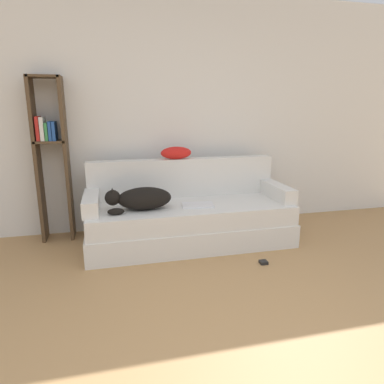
# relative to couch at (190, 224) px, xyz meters

# --- Properties ---
(wall_back) EXTENTS (6.92, 0.06, 2.70)m
(wall_back) POSITION_rel_couch_xyz_m (-0.09, 0.67, 1.13)
(wall_back) COLOR silver
(wall_back) RESTS_ON ground_plane
(couch) EXTENTS (2.16, 0.84, 0.44)m
(couch) POSITION_rel_couch_xyz_m (0.00, 0.00, 0.00)
(couch) COLOR silver
(couch) RESTS_ON ground_plane
(couch_backrest) EXTENTS (2.12, 0.15, 0.43)m
(couch_backrest) POSITION_rel_couch_xyz_m (0.00, 0.35, 0.44)
(couch_backrest) COLOR silver
(couch_backrest) RESTS_ON couch
(couch_arm_left) EXTENTS (0.15, 0.65, 0.16)m
(couch_arm_left) POSITION_rel_couch_xyz_m (-1.01, -0.01, 0.30)
(couch_arm_left) COLOR silver
(couch_arm_left) RESTS_ON couch
(couch_arm_right) EXTENTS (0.15, 0.65, 0.16)m
(couch_arm_right) POSITION_rel_couch_xyz_m (1.01, -0.01, 0.30)
(couch_arm_right) COLOR silver
(couch_arm_right) RESTS_ON couch
(dog) EXTENTS (0.65, 0.30, 0.23)m
(dog) POSITION_rel_couch_xyz_m (-0.53, -0.10, 0.34)
(dog) COLOR black
(dog) RESTS_ON couch
(laptop) EXTENTS (0.35, 0.25, 0.02)m
(laptop) POSITION_rel_couch_xyz_m (0.06, -0.10, 0.23)
(laptop) COLOR silver
(laptop) RESTS_ON couch
(throw_pillow) EXTENTS (0.35, 0.15, 0.14)m
(throw_pillow) POSITION_rel_couch_xyz_m (-0.08, 0.34, 0.73)
(throw_pillow) COLOR red
(throw_pillow) RESTS_ON couch_backrest
(bookshelf) EXTENTS (0.33, 0.26, 1.76)m
(bookshelf) POSITION_rel_couch_xyz_m (-1.41, 0.49, 0.76)
(bookshelf) COLOR #4C3823
(bookshelf) RESTS_ON ground_plane
(power_adapter) EXTENTS (0.07, 0.07, 0.03)m
(power_adapter) POSITION_rel_couch_xyz_m (0.56, -0.67, -0.20)
(power_adapter) COLOR black
(power_adapter) RESTS_ON ground_plane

